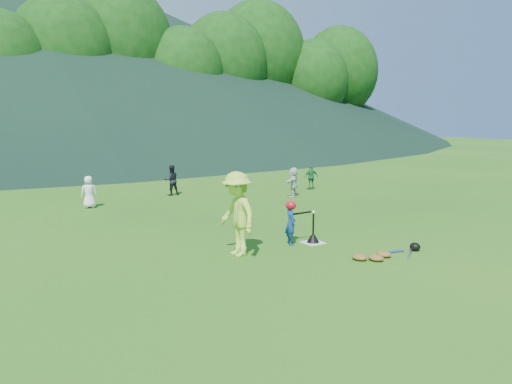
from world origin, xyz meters
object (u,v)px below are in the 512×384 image
batting_tee (313,238)px  equipment_pile (384,254)px  adult_coach (237,214)px  fielder_c (311,177)px  batter_child (291,223)px  fielder_a (89,192)px  fielder_b (171,180)px  fielder_d (293,182)px  home_plate (313,243)px

batting_tee → equipment_pile: size_ratio=0.38×
adult_coach → fielder_c: size_ratio=1.74×
batter_child → fielder_a: 7.85m
fielder_c → equipment_pile: size_ratio=0.57×
fielder_c → equipment_pile: bearing=72.1°
adult_coach → fielder_a: 7.60m
batter_child → fielder_b: (0.62, 8.47, 0.07)m
fielder_c → fielder_d: bearing=44.5°
equipment_pile → home_plate: bearing=106.5°
fielder_c → fielder_a: bearing=8.5°
fielder_d → equipment_pile: (-3.30, -7.66, -0.49)m
batter_child → adult_coach: bearing=115.3°
fielder_d → home_plate: bearing=22.9°
adult_coach → batting_tee: size_ratio=2.64×
batter_child → batting_tee: bearing=-89.0°
home_plate → batting_tee: (0.00, 0.00, 0.12)m
fielder_d → fielder_b: bearing=-70.7°
home_plate → adult_coach: adult_coach is taller
home_plate → batting_tee: batting_tee is taller
adult_coach → fielder_c: adult_coach is taller
fielder_b → batting_tee: fielder_b is taller
home_plate → batting_tee: bearing=0.0°
fielder_a → equipment_pile: (3.76, -9.29, -0.46)m
batter_child → fielder_d: (4.34, 5.73, 0.05)m
fielder_a → fielder_d: (7.05, -1.63, 0.03)m
fielder_b → fielder_d: 4.62m
equipment_pile → fielder_b: bearing=92.3°
batter_child → fielder_c: bearing=-21.2°
fielder_d → fielder_a: bearing=-47.3°
home_plate → equipment_pile: 1.82m
home_plate → adult_coach: bearing=178.5°
home_plate → fielder_a: size_ratio=0.43×
fielder_d → batter_child: bearing=18.6°
fielder_a → batting_tee: 8.23m
batting_tee → fielder_b: bearing=89.4°
batting_tee → adult_coach: bearing=178.5°
fielder_a → adult_coach: bearing=109.0°
adult_coach → fielder_d: size_ratio=1.63×
fielder_d → batting_tee: size_ratio=1.62×
home_plate → batter_child: (-0.52, 0.18, 0.49)m
adult_coach → fielder_a: (-1.22, 7.50, -0.37)m
home_plate → fielder_b: bearing=89.4°
fielder_a → batting_tee: size_ratio=1.55×
fielder_b → fielder_c: (5.45, -1.63, -0.06)m
fielder_a → equipment_pile: bearing=121.8°
fielder_a → fielder_c: fielder_a is taller
fielder_b → fielder_d: size_ratio=1.04×
fielder_b → fielder_a: bearing=22.2°
fielder_d → fielder_c: bearing=178.3°
home_plate → fielder_c: fielder_c is taller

